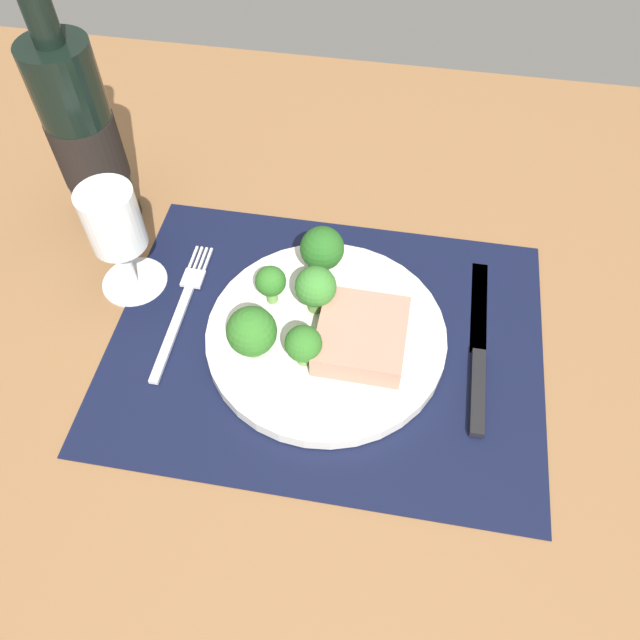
{
  "coord_description": "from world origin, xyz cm",
  "views": [
    {
      "loc": [
        5.89,
        -38.17,
        56.4
      ],
      "look_at": [
        -0.91,
        1.4,
        1.9
      ],
      "focal_mm": 35.23,
      "sensor_mm": 36.0,
      "label": 1
    }
  ],
  "objects_px": {
    "steak": "(361,336)",
    "knife": "(478,356)",
    "plate": "(326,336)",
    "fork": "(182,308)",
    "wine_bottle": "(85,138)",
    "wine_glass": "(115,227)"
  },
  "relations": [
    {
      "from": "plate",
      "to": "fork",
      "type": "height_order",
      "value": "plate"
    },
    {
      "from": "wine_bottle",
      "to": "wine_glass",
      "type": "height_order",
      "value": "wine_bottle"
    },
    {
      "from": "steak",
      "to": "wine_bottle",
      "type": "bearing_deg",
      "value": 155.2
    },
    {
      "from": "fork",
      "to": "wine_glass",
      "type": "bearing_deg",
      "value": 151.85
    },
    {
      "from": "knife",
      "to": "steak",
      "type": "bearing_deg",
      "value": -173.21
    },
    {
      "from": "knife",
      "to": "plate",
      "type": "bearing_deg",
      "value": -177.69
    },
    {
      "from": "wine_glass",
      "to": "wine_bottle",
      "type": "bearing_deg",
      "value": 123.14
    },
    {
      "from": "knife",
      "to": "wine_bottle",
      "type": "relative_size",
      "value": 0.75
    },
    {
      "from": "wine_glass",
      "to": "fork",
      "type": "bearing_deg",
      "value": -24.89
    },
    {
      "from": "plate",
      "to": "wine_bottle",
      "type": "relative_size",
      "value": 0.84
    },
    {
      "from": "fork",
      "to": "knife",
      "type": "bearing_deg",
      "value": -4.81
    },
    {
      "from": "steak",
      "to": "knife",
      "type": "bearing_deg",
      "value": 6.34
    },
    {
      "from": "steak",
      "to": "wine_bottle",
      "type": "xyz_separation_m",
      "value": [
        -0.34,
        0.16,
        0.09
      ]
    },
    {
      "from": "fork",
      "to": "wine_bottle",
      "type": "distance_m",
      "value": 0.22
    },
    {
      "from": "wine_bottle",
      "to": "wine_glass",
      "type": "bearing_deg",
      "value": -56.86
    },
    {
      "from": "knife",
      "to": "wine_bottle",
      "type": "bearing_deg",
      "value": 163.33
    },
    {
      "from": "steak",
      "to": "wine_bottle",
      "type": "distance_m",
      "value": 0.38
    },
    {
      "from": "steak",
      "to": "fork",
      "type": "relative_size",
      "value": 0.51
    },
    {
      "from": "plate",
      "to": "wine_glass",
      "type": "bearing_deg",
      "value": 169.02
    },
    {
      "from": "plate",
      "to": "fork",
      "type": "bearing_deg",
      "value": 175.13
    },
    {
      "from": "steak",
      "to": "knife",
      "type": "height_order",
      "value": "steak"
    },
    {
      "from": "steak",
      "to": "wine_bottle",
      "type": "relative_size",
      "value": 0.32
    }
  ]
}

